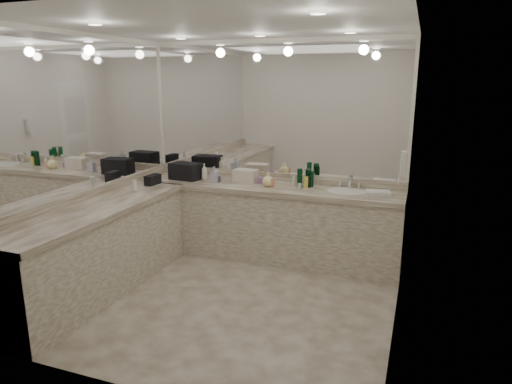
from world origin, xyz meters
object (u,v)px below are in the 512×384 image
at_px(cream_cosmetic_case, 246,176).
at_px(soap_bottle_a, 204,172).
at_px(soap_bottle_c, 268,179).
at_px(black_toiletry_bag, 186,171).
at_px(hand_towel, 378,193).
at_px(sink, 346,192).
at_px(soap_bottle_b, 214,174).
at_px(wall_phone, 403,163).

xyz_separation_m(cream_cosmetic_case, soap_bottle_a, (-0.54, -0.05, 0.02)).
xyz_separation_m(soap_bottle_a, soap_bottle_c, (0.87, -0.07, -0.01)).
bearing_deg(soap_bottle_c, black_toiletry_bag, 179.02).
bearing_deg(hand_towel, sink, 178.00).
bearing_deg(cream_cosmetic_case, sink, 0.68).
xyz_separation_m(sink, soap_bottle_b, (-1.61, -0.05, 0.10)).
bearing_deg(sink, hand_towel, -2.00).
bearing_deg(wall_phone, cream_cosmetic_case, 162.70).
bearing_deg(cream_cosmetic_case, black_toiletry_bag, -168.12).
distance_m(wall_phone, soap_bottle_b, 2.29).
bearing_deg(soap_bottle_c, soap_bottle_a, 175.25).
xyz_separation_m(sink, hand_towel, (0.35, -0.01, 0.03)).
bearing_deg(cream_cosmetic_case, soap_bottle_c, -16.06).
bearing_deg(wall_phone, black_toiletry_bag, 169.79).
bearing_deg(sink, soap_bottle_b, -178.20).
bearing_deg(sink, black_toiletry_bag, -179.27).
bearing_deg(hand_towel, wall_phone, -62.29).
bearing_deg(soap_bottle_c, soap_bottle_b, -179.50).
relative_size(cream_cosmetic_case, soap_bottle_c, 1.61).
bearing_deg(soap_bottle_b, hand_towel, 1.13).
distance_m(soap_bottle_b, soap_bottle_c, 0.69).
distance_m(sink, hand_towel, 0.35).
bearing_deg(soap_bottle_a, cream_cosmetic_case, 5.38).
height_order(black_toiletry_bag, hand_towel, black_toiletry_bag).
height_order(sink, wall_phone, wall_phone).
relative_size(black_toiletry_bag, soap_bottle_c, 2.12).
height_order(wall_phone, soap_bottle_a, wall_phone).
bearing_deg(cream_cosmetic_case, soap_bottle_a, -170.37).
relative_size(wall_phone, soap_bottle_a, 1.17).
distance_m(wall_phone, hand_towel, 0.70).
relative_size(soap_bottle_a, soap_bottle_c, 1.17).
height_order(hand_towel, soap_bottle_a, soap_bottle_a).
bearing_deg(soap_bottle_c, sink, 2.78).
bearing_deg(soap_bottle_c, hand_towel, 1.47).
height_order(black_toiletry_bag, soap_bottle_a, black_toiletry_bag).
xyz_separation_m(black_toiletry_bag, soap_bottle_c, (1.11, -0.02, -0.02)).
relative_size(black_toiletry_bag, hand_towel, 1.44).
xyz_separation_m(wall_phone, soap_bottle_b, (-2.22, 0.45, -0.35)).
bearing_deg(cream_cosmetic_case, hand_towel, 1.02).
distance_m(black_toiletry_bag, cream_cosmetic_case, 0.78).
distance_m(wall_phone, soap_bottle_c, 1.63).
height_order(hand_towel, soap_bottle_b, soap_bottle_b).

